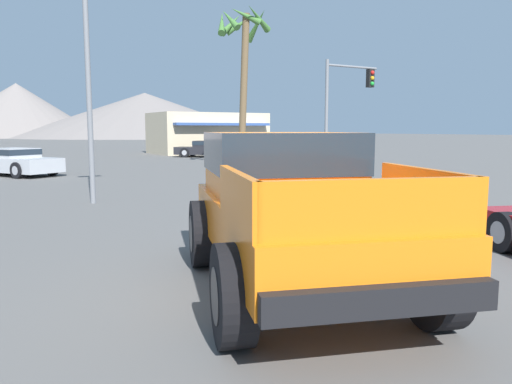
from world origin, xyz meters
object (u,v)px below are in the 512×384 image
parked_car_silver (14,161)px  traffic_light_main (347,94)px  street_lamp_post (86,29)px  orange_pickup_truck (290,199)px  palm_tree_tall (242,49)px  parked_car_dark (207,149)px

parked_car_silver → traffic_light_main: traffic_light_main is taller
street_lamp_post → orange_pickup_truck: bearing=-85.5°
traffic_light_main → palm_tree_tall: (-3.82, 3.73, 2.39)m
parked_car_silver → traffic_light_main: size_ratio=0.87×
parked_car_silver → street_lamp_post: size_ratio=0.61×
traffic_light_main → palm_tree_tall: palm_tree_tall is taller
traffic_light_main → street_lamp_post: (-13.49, -5.65, 0.87)m
parked_car_dark → traffic_light_main: bearing=-132.6°
orange_pickup_truck → parked_car_dark: orange_pickup_truck is taller
traffic_light_main → palm_tree_tall: bearing=135.7°
parked_car_dark → street_lamp_post: 22.75m
parked_car_silver → parked_car_dark: bearing=-175.8°
parked_car_dark → palm_tree_tall: 11.24m
parked_car_dark → street_lamp_post: (-11.98, -18.93, 3.94)m
street_lamp_post → palm_tree_tall: bearing=44.1°
orange_pickup_truck → palm_tree_tall: 20.56m
parked_car_dark → palm_tree_tall: bearing=-152.7°
orange_pickup_truck → palm_tree_tall: palm_tree_tall is taller
traffic_light_main → parked_car_dark: bearing=96.5°
street_lamp_post → palm_tree_tall: (9.67, 9.38, 1.51)m
parked_car_silver → traffic_light_main: 15.55m
traffic_light_main → street_lamp_post: 14.65m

